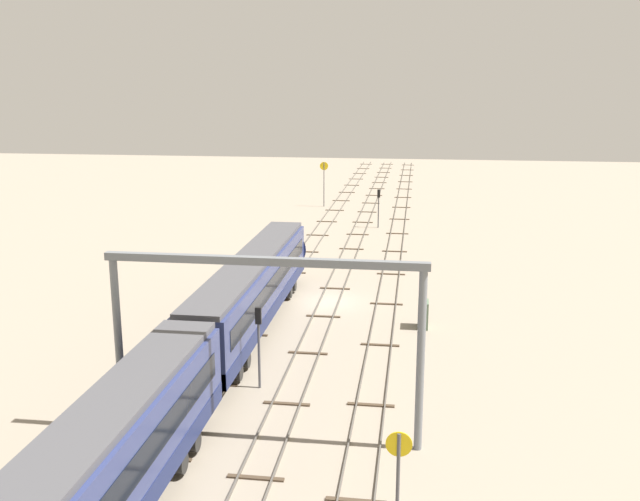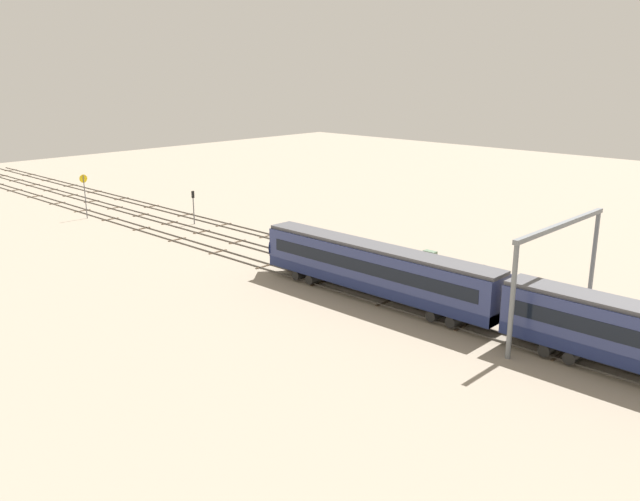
# 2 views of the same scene
# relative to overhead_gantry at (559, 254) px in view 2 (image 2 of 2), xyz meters

# --- Properties ---
(ground_plane) EXTENTS (211.23, 211.23, 0.00)m
(ground_plane) POSITION_rel_overhead_gantry_xyz_m (20.99, -0.26, -6.21)
(ground_plane) COLOR gray
(track_near_foreground) EXTENTS (195.23, 2.40, 0.16)m
(track_near_foreground) POSITION_rel_overhead_gantry_xyz_m (20.99, -4.52, -6.14)
(track_near_foreground) COLOR #59544C
(track_near_foreground) RESTS_ON ground
(track_second_near) EXTENTS (195.23, 2.40, 0.16)m
(track_second_near) POSITION_rel_overhead_gantry_xyz_m (20.99, -0.26, -6.14)
(track_second_near) COLOR #59544C
(track_second_near) RESTS_ON ground
(track_with_train) EXTENTS (195.23, 2.40, 0.16)m
(track_with_train) POSITION_rel_overhead_gantry_xyz_m (20.99, 4.00, -6.14)
(track_with_train) COLOR #59544C
(track_with_train) RESTS_ON ground
(overhead_gantry) EXTENTS (0.40, 14.37, 8.60)m
(overhead_gantry) POSITION_rel_overhead_gantry_xyz_m (0.00, 0.00, 0.00)
(overhead_gantry) COLOR slate
(overhead_gantry) RESTS_ON ground
(speed_sign_mid_trackside) EXTENTS (0.14, 1.10, 5.96)m
(speed_sign_mid_trackside) POSITION_rel_overhead_gantry_xyz_m (62.94, 5.79, -2.22)
(speed_sign_mid_trackside) COLOR #4C4C51
(speed_sign_mid_trackside) RESTS_ON ground
(signal_light_trackside_approach) EXTENTS (0.31, 0.32, 4.37)m
(signal_light_trackside_approach) POSITION_rel_overhead_gantry_xyz_m (49.66, -2.24, -3.34)
(signal_light_trackside_approach) COLOR #4C4C51
(signal_light_trackside_approach) RESTS_ON ground
(signal_light_trackside_departure) EXTENTS (0.31, 0.32, 4.52)m
(signal_light_trackside_departure) POSITION_rel_overhead_gantry_xyz_m (5.37, 1.54, -3.25)
(signal_light_trackside_departure) COLOR #4C4C51
(signal_light_trackside_departure) RESTS_ON ground
(relay_cabinet) EXTENTS (1.35, 0.69, 1.83)m
(relay_cabinet) POSITION_rel_overhead_gantry_xyz_m (16.28, -7.16, -5.29)
(relay_cabinet) COLOR #597259
(relay_cabinet) RESTS_ON ground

